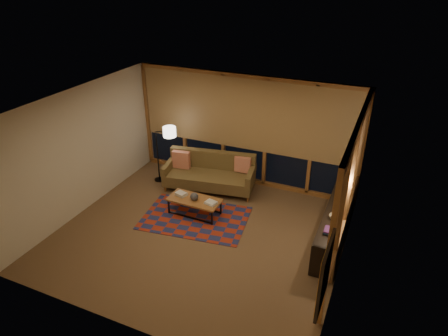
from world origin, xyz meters
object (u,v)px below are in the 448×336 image
at_px(sofa, 209,173).
at_px(coffee_table, 195,207).
at_px(bookshelf, 335,223).
at_px(floor_lamp, 158,154).

height_order(sofa, coffee_table, sofa).
height_order(coffee_table, bookshelf, bookshelf).
xyz_separation_m(sofa, coffee_table, (0.17, -1.10, -0.24)).
xyz_separation_m(floor_lamp, bookshelf, (4.44, -0.62, -0.39)).
bearing_deg(coffee_table, floor_lamp, 147.40).
height_order(coffee_table, floor_lamp, floor_lamp).
relative_size(coffee_table, floor_lamp, 0.80).
bearing_deg(sofa, floor_lamp, 173.35).
bearing_deg(sofa, bookshelf, -22.89).
bearing_deg(coffee_table, sofa, 99.73).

